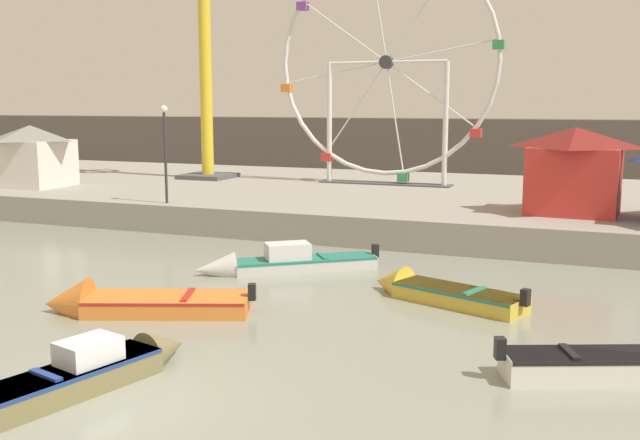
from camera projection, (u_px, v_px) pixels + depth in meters
name	position (u px, v px, depth m)	size (l,w,h in m)	color
ground_plane	(116.00, 404.00, 13.42)	(240.00, 240.00, 0.00)	gray
quay_promenade	(430.00, 202.00, 36.38)	(110.00, 19.34, 1.21)	gray
distant_town_skyline	(493.00, 148.00, 55.07)	(140.00, 3.00, 4.40)	#564C47
motorboat_pale_grey	(276.00, 263.00, 23.97)	(5.49, 4.56, 1.27)	silver
motorboat_white_red_stripe	(620.00, 365.00, 14.60)	(4.50, 2.63, 1.09)	silver
motorboat_orange_hull	(127.00, 303.00, 19.25)	(5.61, 3.33, 1.43)	orange
motorboat_olive_wood	(98.00, 368.00, 14.31)	(2.21, 4.97, 1.20)	olive
motorboat_mustard_yellow	(434.00, 291.00, 20.53)	(4.85, 2.72, 1.16)	gold
ferris_wheel_white_frame	(386.00, 66.00, 38.16)	(12.13, 1.20, 12.46)	silver
drop_tower_yellow_tower	(205.00, 44.00, 41.17)	(2.80, 2.80, 15.15)	gold
carnival_booth_white_ticket	(31.00, 155.00, 37.94)	(3.97, 3.67, 3.20)	silver
carnival_booth_red_striped	(574.00, 169.00, 28.29)	(3.94, 3.34, 3.41)	red
promenade_lamp_near	(165.00, 140.00, 31.26)	(0.32, 0.32, 4.24)	#2D2D33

